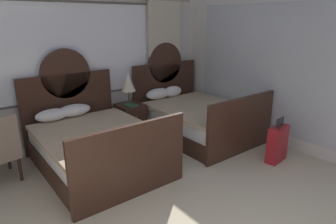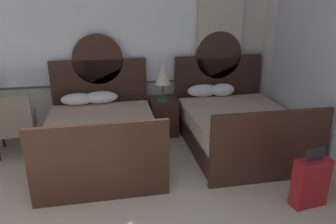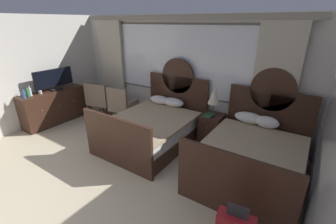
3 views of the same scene
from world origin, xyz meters
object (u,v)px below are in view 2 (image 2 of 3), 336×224
Objects in this scene: bed_near_window at (101,135)px; table_lamp_on_nightstand at (163,74)px; armchair_by_window_left at (13,123)px; nightstand_between_beds at (163,116)px; bed_near_mirror at (236,125)px; book_on_nightstand at (162,99)px; suitcase_on_floor at (310,182)px.

table_lamp_on_nightstand is (1.07, 0.74, 0.71)m from bed_near_window.
table_lamp_on_nightstand is at bearing 9.07° from armchair_by_window_left.
bed_near_window is 1.29m from nightstand_between_beds.
armchair_by_window_left is (-3.43, 0.36, 0.16)m from bed_near_mirror.
nightstand_between_beds is at bearing 66.07° from book_on_nightstand.
armchair_by_window_left is (-2.37, -0.35, 0.20)m from nightstand_between_beds.
bed_near_window is at bearing -145.34° from table_lamp_on_nightstand.
table_lamp_on_nightstand is 0.43m from book_on_nightstand.
suitcase_on_floor is at bearing -28.70° from armchair_by_window_left.
armchair_by_window_left reaches higher than book_on_nightstand.
bed_near_mirror reaches higher than table_lamp_on_nightstand.
bed_near_window reaches higher than armchair_by_window_left.
suitcase_on_floor reaches higher than nightstand_between_beds.
bed_near_window is 2.89m from suitcase_on_floor.
bed_near_window and bed_near_mirror have the same top height.
bed_near_window is 1.48m from table_lamp_on_nightstand.
table_lamp_on_nightstand is at bearing 72.02° from book_on_nightstand.
book_on_nightstand is (1.03, 0.62, 0.31)m from bed_near_window.
book_on_nightstand is at bearing 6.24° from armchair_by_window_left.
table_lamp_on_nightstand is 2.46m from armchair_by_window_left.
book_on_nightstand is (-1.10, 0.62, 0.31)m from bed_near_mirror.
bed_near_mirror is 3.55× the size of table_lamp_on_nightstand.
nightstand_between_beds is at bearing 8.34° from armchair_by_window_left.
book_on_nightstand is at bearing 120.70° from suitcase_on_floor.
nightstand_between_beds is at bearing 118.94° from suitcase_on_floor.
bed_near_mirror is at bearing -0.06° from bed_near_window.
armchair_by_window_left is at bearing -173.76° from book_on_nightstand.
book_on_nightstand is at bearing -107.98° from table_lamp_on_nightstand.
bed_near_mirror is 2.94× the size of suitcase_on_floor.
bed_near_mirror is at bearing -29.29° from book_on_nightstand.
nightstand_between_beds is 2.53× the size of book_on_nightstand.
bed_near_mirror reaches higher than suitcase_on_floor.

